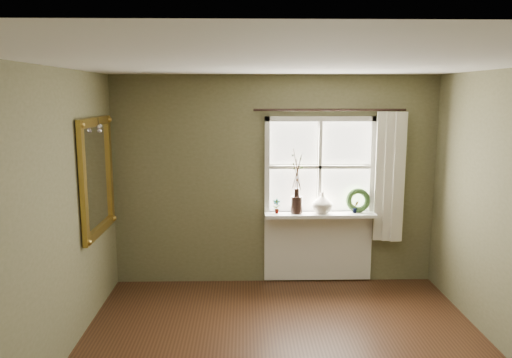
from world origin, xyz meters
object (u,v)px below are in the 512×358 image
object	(u,v)px
gilt_mirror	(97,176)
wreath	(358,203)
cream_vase	(322,203)
dark_jug	(297,205)

from	to	relation	value
gilt_mirror	wreath	bearing A→B (deg)	12.90
wreath	cream_vase	bearing A→B (deg)	-175.41
wreath	gilt_mirror	world-z (taller)	gilt_mirror
dark_jug	wreath	size ratio (longest dim) A/B	0.70
cream_vase	gilt_mirror	size ratio (longest dim) A/B	0.21
dark_jug	wreath	xyz separation A→B (m)	(0.77, 0.04, 0.01)
cream_vase	wreath	size ratio (longest dim) A/B	0.85
gilt_mirror	dark_jug	bearing A→B (deg)	16.17
dark_jug	cream_vase	size ratio (longest dim) A/B	0.82
dark_jug	cream_vase	bearing A→B (deg)	0.00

